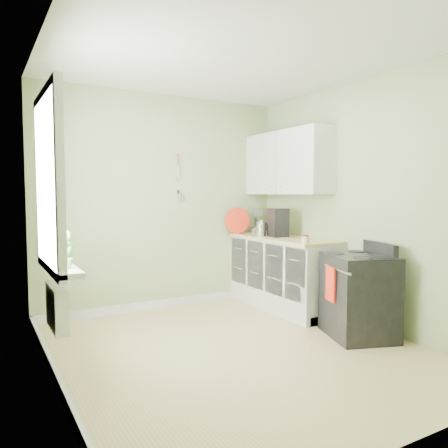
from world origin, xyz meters
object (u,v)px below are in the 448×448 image
kettle (261,228)px  coffee_maker (278,223)px  stand_mixer (257,221)px  stove (359,295)px

kettle → coffee_maker: coffee_maker is taller
stand_mixer → kettle: 0.62m
stand_mixer → kettle: (-0.30, -0.54, -0.05)m
stand_mixer → coffee_maker: same height
stove → stand_mixer: stand_mixer is taller
stove → kettle: kettle is taller
kettle → stand_mixer: bearing=61.5°
coffee_maker → kettle: bearing=143.3°
stove → kettle: size_ratio=4.62×
kettle → coffee_maker: size_ratio=0.57×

